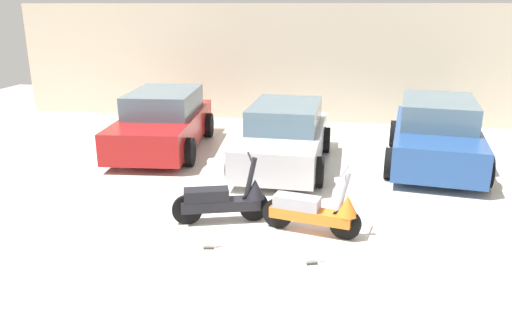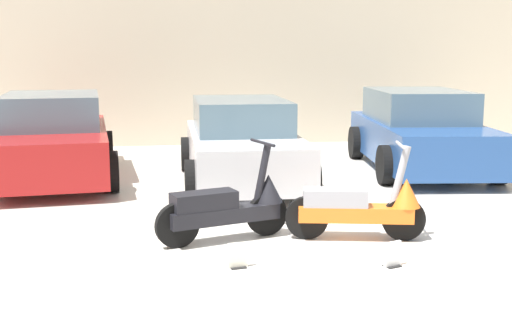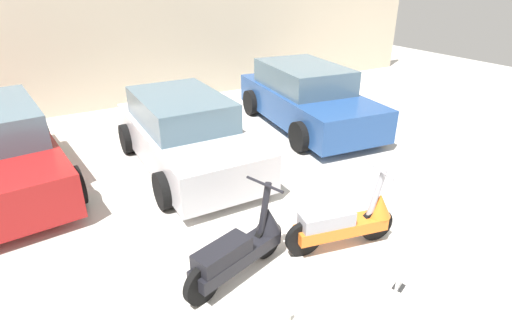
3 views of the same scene
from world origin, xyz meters
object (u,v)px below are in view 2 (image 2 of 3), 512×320
(scooter_front_right, at_px, (361,206))
(placard_near_left_scooter, at_px, (238,257))
(car_rear_left, at_px, (53,139))
(car_rear_right, at_px, (419,132))
(scooter_front_left, at_px, (229,206))
(car_rear_center, at_px, (242,143))
(placard_near_right_scooter, at_px, (392,256))

(scooter_front_right, bearing_deg, placard_near_left_scooter, -141.54)
(scooter_front_right, bearing_deg, car_rear_left, 145.12)
(car_rear_left, height_order, car_rear_right, car_rear_right)
(scooter_front_left, bearing_deg, car_rear_center, 62.68)
(placard_near_left_scooter, bearing_deg, placard_near_right_scooter, -7.34)
(scooter_front_left, relative_size, car_rear_right, 0.35)
(scooter_front_right, height_order, placard_near_right_scooter, scooter_front_right)
(scooter_front_left, xyz_separation_m, car_rear_center, (0.57, 3.32, 0.26))
(scooter_front_left, height_order, placard_near_right_scooter, scooter_front_left)
(car_rear_right, xyz_separation_m, placard_near_right_scooter, (-2.44, -5.21, -0.58))
(car_rear_left, distance_m, placard_near_left_scooter, 5.73)
(car_rear_left, bearing_deg, placard_near_right_scooter, 32.04)
(scooter_front_right, distance_m, placard_near_right_scooter, 1.01)
(scooter_front_left, bearing_deg, placard_near_right_scooter, -54.92)
(car_rear_right, bearing_deg, placard_near_left_scooter, -31.79)
(car_rear_center, bearing_deg, placard_near_left_scooter, -7.11)
(scooter_front_left, height_order, placard_near_left_scooter, scooter_front_left)
(scooter_front_right, relative_size, placard_near_right_scooter, 6.12)
(scooter_front_left, distance_m, car_rear_right, 5.67)
(car_rear_center, relative_size, placard_near_left_scooter, 15.63)
(scooter_front_left, distance_m, scooter_front_right, 1.52)
(placard_near_left_scooter, bearing_deg, car_rear_left, 116.65)
(car_rear_right, relative_size, placard_near_left_scooter, 17.17)
(car_rear_left, bearing_deg, placard_near_left_scooter, 20.90)
(car_rear_right, distance_m, placard_near_left_scooter, 6.43)
(scooter_front_right, bearing_deg, scooter_front_left, -175.84)
(car_rear_left, relative_size, car_rear_center, 1.08)
(scooter_front_right, distance_m, car_rear_center, 3.65)
(car_rear_left, height_order, placard_near_right_scooter, car_rear_left)
(scooter_front_right, height_order, car_rear_left, car_rear_left)
(car_rear_center, bearing_deg, car_rear_right, 102.71)
(scooter_front_left, relative_size, car_rear_center, 0.39)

